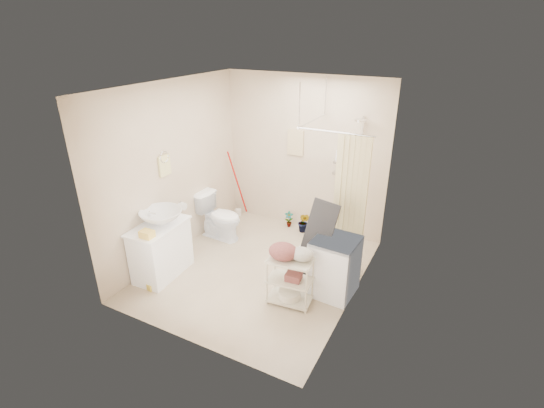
{
  "coord_description": "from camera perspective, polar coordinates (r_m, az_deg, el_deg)",
  "views": [
    {
      "loc": [
        2.41,
        -4.2,
        3.25
      ],
      "look_at": [
        0.1,
        0.25,
        0.98
      ],
      "focal_mm": 26.0,
      "sensor_mm": 36.0,
      "label": 1
    }
  ],
  "objects": [
    {
      "name": "potted_plant_a",
      "position": [
        6.94,
        2.45,
        -2.22
      ],
      "size": [
        0.18,
        0.16,
        0.29
      ],
      "primitive_type": "imported",
      "rotation": [
        0.0,
        0.0,
        0.47
      ],
      "color": "brown",
      "rests_on": "ground"
    },
    {
      "name": "wall_front",
      "position": [
        4.05,
        -13.53,
        -5.18
      ],
      "size": [
        2.8,
        0.04,
        2.6
      ],
      "primitive_type": "cube",
      "color": "beige",
      "rests_on": "ground"
    },
    {
      "name": "laundry_rack",
      "position": [
        5.02,
        2.62,
        -10.49
      ],
      "size": [
        0.58,
        0.38,
        0.76
      ],
      "primitive_type": null,
      "rotation": [
        0.0,
        0.0,
        0.1
      ],
      "color": "beige",
      "rests_on": "ground"
    },
    {
      "name": "shower",
      "position": [
        5.91,
        10.06,
        2.1
      ],
      "size": [
        1.1,
        1.1,
        2.1
      ],
      "primitive_type": null,
      "color": "white",
      "rests_on": "ground"
    },
    {
      "name": "shampoo_bottle_b",
      "position": [
        6.23,
        10.59,
        6.69
      ],
      "size": [
        0.09,
        0.09,
        0.17
      ],
      "primitive_type": "imported",
      "rotation": [
        0.0,
        0.0,
        -0.23
      ],
      "color": "#4766A2",
      "rests_on": "shower"
    },
    {
      "name": "tp_holder",
      "position": [
        6.22,
        -12.92,
        -0.28
      ],
      "size": [
        0.08,
        0.12,
        0.14
      ],
      "primitive_type": null,
      "color": "white",
      "rests_on": "wall_left"
    },
    {
      "name": "ceiling",
      "position": [
        4.89,
        -2.53,
        16.7
      ],
      "size": [
        2.8,
        3.2,
        0.04
      ],
      "primitive_type": "cube",
      "color": "silver",
      "rests_on": "ground"
    },
    {
      "name": "wall_back",
      "position": [
        6.58,
        4.66,
        7.04
      ],
      "size": [
        2.8,
        0.04,
        2.6
      ],
      "primitive_type": "cube",
      "color": "beige",
      "rests_on": "ground"
    },
    {
      "name": "ironing_board",
      "position": [
        5.21,
        6.23,
        -5.99
      ],
      "size": [
        0.36,
        0.11,
        1.26
      ],
      "primitive_type": null,
      "rotation": [
        0.0,
        0.0,
        0.0
      ],
      "color": "black",
      "rests_on": "ground"
    },
    {
      "name": "toilet",
      "position": [
        6.56,
        -7.55,
        -1.78
      ],
      "size": [
        0.78,
        0.47,
        0.77
      ],
      "primitive_type": "imported",
      "rotation": [
        0.0,
        0.0,
        1.51
      ],
      "color": "white",
      "rests_on": "ground"
    },
    {
      "name": "mop",
      "position": [
        7.2,
        -5.07,
        2.86
      ],
      "size": [
        0.16,
        0.16,
        1.25
      ],
      "primitive_type": null,
      "rotation": [
        0.0,
        0.0,
        -0.41
      ],
      "color": "#A80502",
      "rests_on": "ground"
    },
    {
      "name": "washing_machine",
      "position": [
        5.25,
        9.01,
        -8.89
      ],
      "size": [
        0.58,
        0.59,
        0.8
      ],
      "primitive_type": "cube",
      "rotation": [
        0.0,
        0.0,
        -0.06
      ],
      "color": "white",
      "rests_on": "ground"
    },
    {
      "name": "shampoo_bottle_a",
      "position": [
        6.25,
        9.64,
        7.24
      ],
      "size": [
        0.1,
        0.1,
        0.25
      ],
      "primitive_type": "imported",
      "rotation": [
        0.0,
        0.0,
        -0.04
      ],
      "color": "white",
      "rests_on": "shower"
    },
    {
      "name": "sink",
      "position": [
        5.57,
        -15.75,
        -1.86
      ],
      "size": [
        0.62,
        0.62,
        0.2
      ],
      "primitive_type": "imported",
      "rotation": [
        0.0,
        0.0,
        -0.07
      ],
      "color": "silver",
      "rests_on": "vanity"
    },
    {
      "name": "hanging_towel",
      "position": [
        6.56,
        3.43,
        8.85
      ],
      "size": [
        0.28,
        0.03,
        0.42
      ],
      "primitive_type": "cube",
      "color": "#C9B98F",
      "rests_on": "wall_back"
    },
    {
      "name": "towel_ring",
      "position": [
        5.8,
        -15.32,
        5.59
      ],
      "size": [
        0.04,
        0.22,
        0.34
      ],
      "primitive_type": null,
      "color": "#F0E591",
      "rests_on": "wall_left"
    },
    {
      "name": "counter_basket",
      "position": [
        5.3,
        -17.66,
        -4.17
      ],
      "size": [
        0.17,
        0.14,
        0.1
      ],
      "primitive_type": "cube",
      "rotation": [
        0.0,
        0.0,
        0.01
      ],
      "color": "#EFC650",
      "rests_on": "vanity"
    },
    {
      "name": "floor_basket",
      "position": [
        5.68,
        -17.18,
        -11.01
      ],
      "size": [
        0.27,
        0.23,
        0.13
      ],
      "primitive_type": "cube",
      "rotation": [
        0.0,
        0.0,
        -0.22
      ],
      "color": "gold",
      "rests_on": "ground"
    },
    {
      "name": "potted_plant_b",
      "position": [
        6.76,
        4.63,
        -2.67
      ],
      "size": [
        0.22,
        0.19,
        0.37
      ],
      "primitive_type": "imported",
      "rotation": [
        0.0,
        0.0,
        -0.12
      ],
      "color": "brown",
      "rests_on": "ground"
    },
    {
      "name": "wall_right",
      "position": [
        4.74,
        12.62,
        -0.55
      ],
      "size": [
        0.04,
        3.2,
        2.6
      ],
      "primitive_type": "cube",
      "color": "beige",
      "rests_on": "ground"
    },
    {
      "name": "wall_left",
      "position": [
        6.0,
        -14.03,
        4.65
      ],
      "size": [
        0.04,
        3.2,
        2.6
      ],
      "primitive_type": "cube",
      "color": "beige",
      "rests_on": "ground"
    },
    {
      "name": "floor",
      "position": [
        5.84,
        -2.06,
        -9.5
      ],
      "size": [
        3.2,
        3.2,
        0.0
      ],
      "primitive_type": "plane",
      "color": "#BDAB8E",
      "rests_on": "ground"
    },
    {
      "name": "vanity",
      "position": [
        5.77,
        -15.74,
        -6.41
      ],
      "size": [
        0.54,
        0.91,
        0.77
      ],
      "primitive_type": "cube",
      "rotation": [
        0.0,
        0.0,
        0.06
      ],
      "color": "white",
      "rests_on": "ground"
    }
  ]
}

